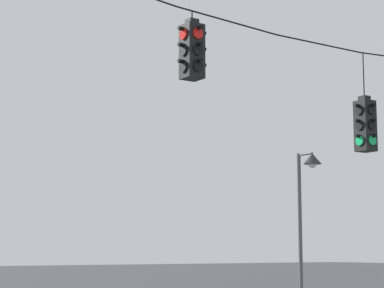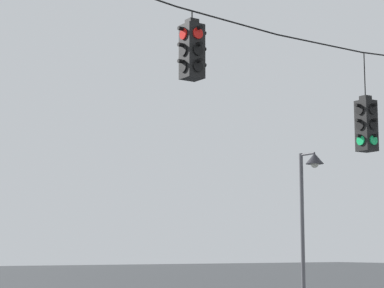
% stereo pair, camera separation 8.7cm
% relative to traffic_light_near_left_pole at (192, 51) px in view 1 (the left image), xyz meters
% --- Properties ---
extents(span_wire, '(16.19, 0.03, 0.79)m').
position_rel_traffic_light_near_left_pole_xyz_m(span_wire, '(3.13, 0.00, 0.88)').
color(span_wire, black).
extents(traffic_light_near_left_pole, '(0.58, 0.58, 1.23)m').
position_rel_traffic_light_near_left_pole_xyz_m(traffic_light_near_left_pole, '(0.00, 0.00, 0.00)').
color(traffic_light_near_left_pole, black).
extents(traffic_light_over_intersection, '(0.58, 0.58, 2.09)m').
position_rel_traffic_light_near_left_pole_xyz_m(traffic_light_over_intersection, '(4.36, 0.00, -0.91)').
color(traffic_light_over_intersection, black).
extents(street_lamp, '(0.54, 0.93, 5.23)m').
position_rel_traffic_light_near_left_pole_xyz_m(street_lamp, '(8.17, 5.84, -1.76)').
color(street_lamp, '#515156').
rests_on(street_lamp, ground_plane).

